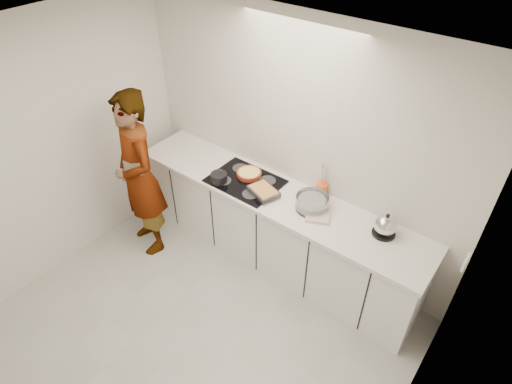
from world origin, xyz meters
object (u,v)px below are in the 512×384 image
Objects in this scene: kettle at (385,226)px; cook at (139,177)px; baking_dish at (264,191)px; utensil_crock at (321,189)px; hob at (245,181)px; mixing_bowl at (312,203)px; saucepan at (219,178)px; tart_dish at (249,173)px.

cook is (-2.36, -0.78, -0.07)m from kettle.
kettle is at bearing 9.87° from baking_dish.
utensil_crock is at bearing 47.84° from cook.
hob is at bearing 53.47° from cook.
mixing_bowl is at bearing -81.23° from utensil_crock.
utensil_crock is 1.87m from cook.
saucepan is 1.69m from kettle.
hob is 3.64× the size of saucepan.
saucepan is at bearing 51.69° from cook.
baking_dish is at bearing -27.12° from tart_dish.
mixing_bowl is at bearing 40.76° from cook.
baking_dish is 1.31m from cook.
kettle is 0.74m from utensil_crock.
cook reaches higher than baking_dish.
tart_dish is 0.79m from mixing_bowl.
mixing_bowl is (0.48, 0.11, 0.02)m from baking_dish.
kettle reaches higher than saucepan.
utensil_crock is (-0.04, 0.23, 0.00)m from mixing_bowl.
baking_dish is 1.45× the size of kettle.
utensil_crock reaches higher than tart_dish.
saucepan is (-0.20, -0.17, 0.05)m from hob.
utensil_crock is at bearing 14.21° from tart_dish.
tart_dish is (-0.03, 0.10, 0.03)m from hob.
utensil_crock is (-0.73, 0.14, -0.03)m from kettle.
kettle is at bearing 36.67° from cook.
mixing_bowl is at bearing -3.20° from tart_dish.
mixing_bowl is (0.97, 0.23, 0.01)m from saucepan.
utensil_crock is (0.93, 0.46, 0.01)m from saucepan.
kettle is at bearing -11.10° from utensil_crock.
tart_dish is at bearing -178.13° from kettle.
baking_dish is at bearing 13.35° from saucepan.
hob is 1.11m from cook.
saucepan is (-0.18, -0.27, 0.02)m from tart_dish.
kettle reaches higher than hob.
saucepan is at bearing -153.64° from utensil_crock.
mixing_bowl reaches higher than tart_dish.
cook is (-1.67, -0.69, -0.04)m from mixing_bowl.
tart_dish is 1.48m from kettle.
baking_dish is 0.18× the size of cook.
mixing_bowl is at bearing 12.99° from baking_dish.
utensil_crock reaches higher than hob.
saucepan is at bearing -123.22° from tart_dish.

